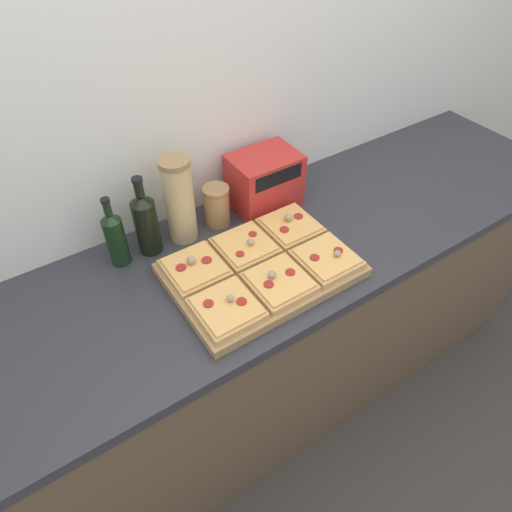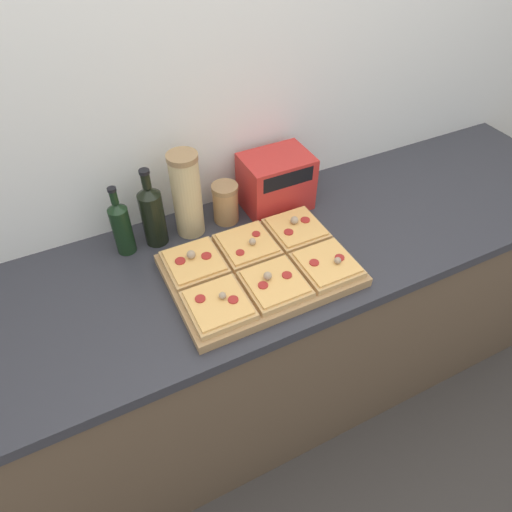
% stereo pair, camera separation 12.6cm
% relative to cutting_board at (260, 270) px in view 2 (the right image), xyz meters
% --- Properties ---
extents(ground_plane, '(12.00, 12.00, 0.00)m').
position_rel_cutting_board_xyz_m(ground_plane, '(0.08, -0.23, -0.95)').
color(ground_plane, '#3D3833').
extents(wall_back, '(6.00, 0.06, 2.50)m').
position_rel_cutting_board_xyz_m(wall_back, '(0.08, 0.44, 0.30)').
color(wall_back, silver).
rests_on(wall_back, ground_plane).
extents(kitchen_counter, '(2.63, 0.67, 0.94)m').
position_rel_cutting_board_xyz_m(kitchen_counter, '(0.08, 0.09, -0.48)').
color(kitchen_counter, brown).
rests_on(kitchen_counter, ground_plane).
extents(cutting_board, '(0.56, 0.39, 0.03)m').
position_rel_cutting_board_xyz_m(cutting_board, '(0.00, 0.00, 0.00)').
color(cutting_board, '#A37A4C').
rests_on(cutting_board, kitchen_counter).
extents(pizza_slice_back_left, '(0.17, 0.18, 0.06)m').
position_rel_cutting_board_xyz_m(pizza_slice_back_left, '(-0.18, 0.09, 0.03)').
color(pizza_slice_back_left, tan).
rests_on(pizza_slice_back_left, cutting_board).
extents(pizza_slice_back_center, '(0.17, 0.18, 0.05)m').
position_rel_cutting_board_xyz_m(pizza_slice_back_center, '(0.00, 0.09, 0.03)').
color(pizza_slice_back_center, tan).
rests_on(pizza_slice_back_center, cutting_board).
extents(pizza_slice_back_right, '(0.17, 0.18, 0.05)m').
position_rel_cutting_board_xyz_m(pizza_slice_back_right, '(0.18, 0.09, 0.03)').
color(pizza_slice_back_right, tan).
rests_on(pizza_slice_back_right, cutting_board).
extents(pizza_slice_front_left, '(0.17, 0.18, 0.05)m').
position_rel_cutting_board_xyz_m(pizza_slice_front_left, '(-0.18, -0.09, 0.03)').
color(pizza_slice_front_left, tan).
rests_on(pizza_slice_front_left, cutting_board).
extents(pizza_slice_front_center, '(0.17, 0.18, 0.05)m').
position_rel_cutting_board_xyz_m(pizza_slice_front_center, '(-0.00, -0.09, 0.03)').
color(pizza_slice_front_center, tan).
rests_on(pizza_slice_front_center, cutting_board).
extents(pizza_slice_front_right, '(0.17, 0.18, 0.05)m').
position_rel_cutting_board_xyz_m(pizza_slice_front_right, '(0.18, -0.09, 0.03)').
color(pizza_slice_front_right, tan).
rests_on(pizza_slice_front_right, cutting_board).
extents(olive_oil_bottle, '(0.06, 0.06, 0.25)m').
position_rel_cutting_board_xyz_m(olive_oil_bottle, '(-0.34, 0.29, 0.09)').
color(olive_oil_bottle, black).
rests_on(olive_oil_bottle, kitchen_counter).
extents(wine_bottle, '(0.08, 0.08, 0.28)m').
position_rel_cutting_board_xyz_m(wine_bottle, '(-0.24, 0.29, 0.10)').
color(wine_bottle, black).
rests_on(wine_bottle, kitchen_counter).
extents(grain_jar_tall, '(0.10, 0.10, 0.30)m').
position_rel_cutting_board_xyz_m(grain_jar_tall, '(-0.12, 0.29, 0.13)').
color(grain_jar_tall, tan).
rests_on(grain_jar_tall, kitchen_counter).
extents(grain_jar_short, '(0.09, 0.09, 0.15)m').
position_rel_cutting_board_xyz_m(grain_jar_short, '(0.01, 0.29, 0.06)').
color(grain_jar_short, '#AD7F4C').
rests_on(grain_jar_short, kitchen_counter).
extents(toaster_oven, '(0.26, 0.17, 0.20)m').
position_rel_cutting_board_xyz_m(toaster_oven, '(0.21, 0.29, 0.09)').
color(toaster_oven, red).
rests_on(toaster_oven, kitchen_counter).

